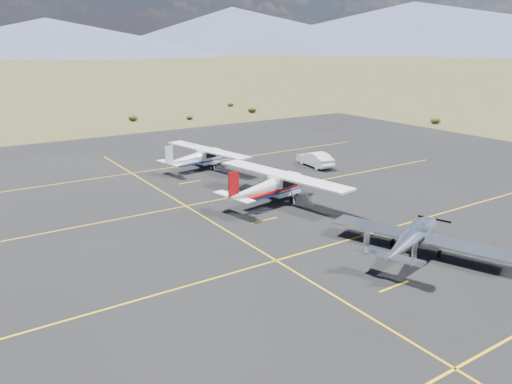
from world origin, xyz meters
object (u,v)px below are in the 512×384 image
object	(u,v)px
aircraft_cessna	(271,186)
sedan	(315,159)
aircraft_low_wing	(413,237)
aircraft_plain	(198,157)

from	to	relation	value
aircraft_cessna	sedan	bearing A→B (deg)	23.96
aircraft_low_wing	aircraft_plain	distance (m)	23.57
aircraft_plain	sedan	xyz separation A→B (m)	(9.55, -5.05, -0.46)
aircraft_low_wing	aircraft_cessna	xyz separation A→B (m)	(-1.21, 11.71, 0.29)
aircraft_low_wing	aircraft_plain	world-z (taller)	aircraft_plain
sedan	aircraft_plain	bearing A→B (deg)	-22.64
aircraft_cessna	sedan	world-z (taller)	aircraft_cessna
aircraft_low_wing	aircraft_plain	size ratio (longest dim) A/B	0.94
aircraft_plain	sedan	distance (m)	10.81
aircraft_cessna	aircraft_low_wing	bearing A→B (deg)	-95.01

